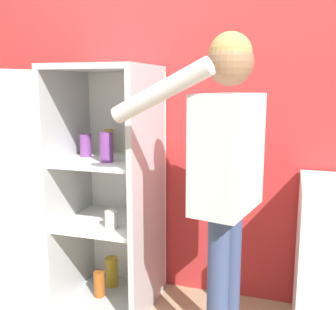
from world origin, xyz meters
TOP-DOWN VIEW (x-y plane):
  - wall_back at (0.00, 0.98)m, footprint 7.00×0.06m
  - refrigerator at (-0.43, 0.54)m, footprint 0.89×1.17m
  - person at (0.49, 0.31)m, footprint 0.74×0.57m

SIDE VIEW (x-z plane):
  - refrigerator at x=-0.43m, z-range -0.01..1.58m
  - person at x=0.49m, z-range 0.24..1.95m
  - wall_back at x=0.00m, z-range 0.00..2.55m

